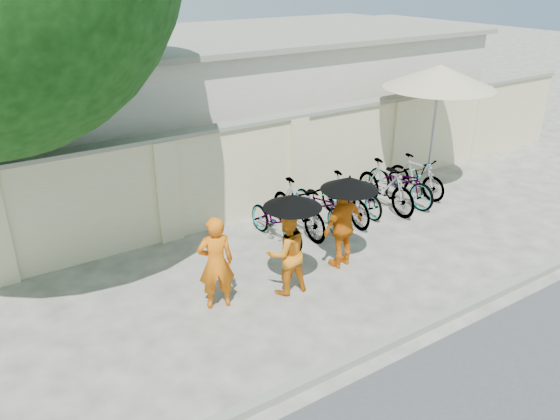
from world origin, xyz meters
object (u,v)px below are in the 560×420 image
monk_left (216,263)px  monk_right (343,226)px  monk_center (287,253)px  patio_umbrella (439,78)px

monk_left → monk_right: 2.45m
monk_center → monk_right: bearing=-167.2°
monk_left → monk_right: size_ratio=1.01×
patio_umbrella → monk_right: bearing=-157.1°
monk_left → monk_center: (1.14, -0.24, -0.05)m
monk_center → patio_umbrella: (5.28, 1.86, 1.94)m
monk_right → patio_umbrella: patio_umbrella is taller
monk_center → patio_umbrella: bearing=-155.8°
monk_center → monk_right: (1.31, 0.19, 0.05)m
patio_umbrella → monk_center: bearing=-160.5°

